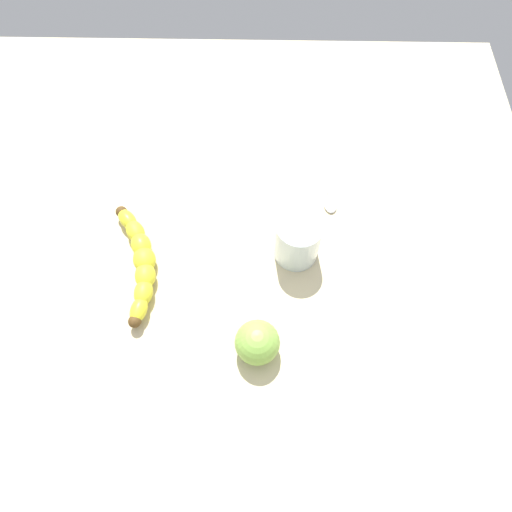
# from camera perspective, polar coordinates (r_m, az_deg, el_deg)

# --- Properties ---
(wooden_tabletop) EXTENTS (1.20, 1.20, 0.03)m
(wooden_tabletop) POSITION_cam_1_polar(r_m,az_deg,el_deg) (0.81, -4.60, -2.23)
(wooden_tabletop) COLOR beige
(wooden_tabletop) RESTS_ON ground
(banana) EXTENTS (0.09, 0.23, 0.04)m
(banana) POSITION_cam_1_polar(r_m,az_deg,el_deg) (0.81, -14.33, -0.59)
(banana) COLOR yellow
(banana) RESTS_ON wooden_tabletop
(smoothie_glass) EXTENTS (0.08, 0.08, 0.09)m
(smoothie_glass) POSITION_cam_1_polar(r_m,az_deg,el_deg) (0.78, 5.21, 1.96)
(smoothie_glass) COLOR silver
(smoothie_glass) RESTS_ON wooden_tabletop
(green_apple_fruit) EXTENTS (0.07, 0.07, 0.07)m
(green_apple_fruit) POSITION_cam_1_polar(r_m,az_deg,el_deg) (0.71, 0.16, -10.74)
(green_apple_fruit) COLOR #84B747
(green_apple_fruit) RESTS_ON wooden_tabletop
(teaspoon) EXTENTS (0.03, 0.11, 0.01)m
(teaspoon) POSITION_cam_1_polar(r_m,az_deg,el_deg) (0.87, 9.24, 6.70)
(teaspoon) COLOR silver
(teaspoon) RESTS_ON wooden_tabletop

